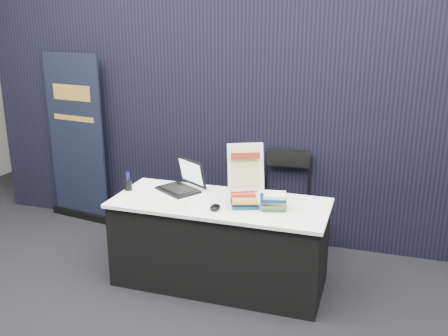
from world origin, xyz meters
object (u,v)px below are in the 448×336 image
at_px(info_sign, 246,168).
at_px(stacking_chair, 284,198).
at_px(book_stack_short, 274,201).
at_px(laptop, 180,183).
at_px(pullup_banner, 77,148).
at_px(book_stack_tall, 244,199).
at_px(display_table, 220,242).

distance_m(info_sign, stacking_chair, 0.97).
bearing_deg(book_stack_short, laptop, 166.50).
xyz_separation_m(info_sign, pullup_banner, (-2.21, 0.95, -0.25)).
height_order(book_stack_short, stacking_chair, stacking_chair).
height_order(laptop, book_stack_tall, laptop).
bearing_deg(info_sign, stacking_chair, 54.19).
bearing_deg(laptop, info_sign, 14.16).
relative_size(display_table, laptop, 4.01).
height_order(display_table, laptop, laptop).
relative_size(display_table, info_sign, 4.58).
xyz_separation_m(laptop, info_sign, (0.66, -0.21, 0.26)).
bearing_deg(display_table, laptop, 157.43).
relative_size(book_stack_tall, pullup_banner, 0.13).
distance_m(display_table, pullup_banner, 2.23).
bearing_deg(laptop, pullup_banner, -173.54).
xyz_separation_m(info_sign, stacking_chair, (0.16, 0.80, -0.52)).
relative_size(info_sign, pullup_banner, 0.21).
xyz_separation_m(display_table, stacking_chair, (0.39, 0.77, 0.18)).
height_order(laptop, book_stack_short, laptop).
relative_size(laptop, stacking_chair, 0.45).
bearing_deg(pullup_banner, stacking_chair, 5.35).
height_order(book_stack_tall, info_sign, info_sign).
height_order(display_table, pullup_banner, pullup_banner).
bearing_deg(display_table, info_sign, -7.88).
xyz_separation_m(book_stack_short, info_sign, (-0.24, 0.00, 0.25)).
bearing_deg(stacking_chair, laptop, -146.47).
distance_m(book_stack_tall, pullup_banner, 2.42).
relative_size(laptop, info_sign, 1.14).
distance_m(laptop, pullup_banner, 1.71).
bearing_deg(pullup_banner, display_table, -15.90).
xyz_separation_m(display_table, book_stack_tall, (0.23, -0.06, 0.44)).
relative_size(display_table, pullup_banner, 0.97).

